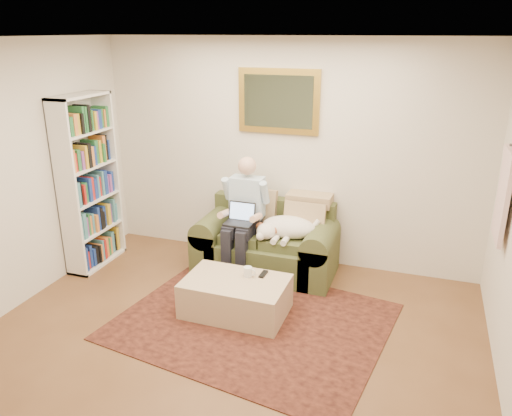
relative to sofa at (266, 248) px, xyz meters
The scene contains 12 objects.
room_shell 2.00m from the sofa, 86.57° to the right, with size 4.51×5.00×2.61m.
rug 1.15m from the sofa, 78.69° to the right, with size 2.45×1.96×0.01m, color black.
sofa is the anchor object (origin of this frame).
seated_man 0.48m from the sofa, 148.55° to the right, with size 0.52×0.75×1.33m, color #8CB6D8, non-canonical shape.
laptop 0.53m from the sofa, 138.98° to the right, with size 0.31×0.24×0.22m.
sleeping_dog 0.44m from the sofa, 15.74° to the right, with size 0.65×0.41×0.24m, color white, non-canonical shape.
ottoman 1.00m from the sofa, 89.65° to the right, with size 1.00×0.63×0.36m, color #CCB788.
coffee_mug 0.90m from the sofa, 84.01° to the right, with size 0.08×0.08×0.10m, color white.
tv_remote 0.84m from the sofa, 74.19° to the right, with size 0.05×0.15×0.02m, color black.
bookshelf 2.18m from the sofa, 166.93° to the right, with size 0.28×0.80×2.00m, color white, non-canonical shape.
wall_mirror 1.68m from the sofa, 90.00° to the left, with size 0.94×0.04×0.72m.
hanging_shirt 2.57m from the sofa, 11.44° to the right, with size 0.06×0.52×0.90m, color beige, non-canonical shape.
Camera 1 is at (1.50, -2.96, 2.65)m, focal length 35.00 mm.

